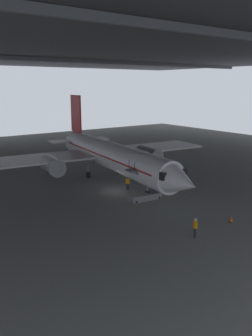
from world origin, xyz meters
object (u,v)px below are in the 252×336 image
object	(u,v)px
crew_worker_by_stairs	(128,183)
airplane_main	(110,155)
boarding_stairs	(144,193)
baggage_tug	(52,168)
traffic_cone_orange	(231,219)
crew_worker_near_nose	(195,227)

from	to	relation	value
crew_worker_by_stairs	airplane_main	bearing A→B (deg)	79.20
boarding_stairs	baggage_tug	world-z (taller)	boarding_stairs
traffic_cone_orange	baggage_tug	xyz separation A→B (m)	(-5.56, 28.16, 0.23)
traffic_cone_orange	boarding_stairs	bearing A→B (deg)	103.91
crew_worker_near_nose	baggage_tug	bearing A→B (deg)	90.48
airplane_main	boarding_stairs	world-z (taller)	airplane_main
crew_worker_by_stairs	traffic_cone_orange	bearing A→B (deg)	-82.24
baggage_tug	crew_worker_near_nose	bearing A→B (deg)	-89.52
crew_worker_near_nose	crew_worker_by_stairs	size ratio (longest dim) A/B	1.05
baggage_tug	traffic_cone_orange	bearing A→B (deg)	-78.82
traffic_cone_orange	baggage_tug	bearing A→B (deg)	101.18
boarding_stairs	traffic_cone_orange	xyz separation A→B (m)	(2.47, -9.99, -0.43)
airplane_main	traffic_cone_orange	size ratio (longest dim) A/B	58.19
airplane_main	baggage_tug	size ratio (longest dim) A/B	13.94
traffic_cone_orange	baggage_tug	distance (m)	28.70
airplane_main	baggage_tug	bearing A→B (deg)	118.84
boarding_stairs	crew_worker_by_stairs	distance (m)	4.00
crew_worker_near_nose	baggage_tug	world-z (taller)	crew_worker_near_nose
crew_worker_by_stairs	baggage_tug	bearing A→B (deg)	104.45
boarding_stairs	crew_worker_near_nose	size ratio (longest dim) A/B	2.65
airplane_main	baggage_tug	world-z (taller)	airplane_main
crew_worker_by_stairs	traffic_cone_orange	world-z (taller)	crew_worker_by_stairs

